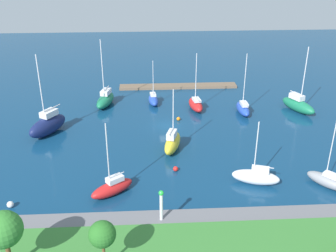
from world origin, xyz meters
TOP-DOWN VIEW (x-y plane):
  - water at (0.00, 0.00)m, footprint 160.00×160.00m
  - pier_dock at (-3.54, -19.80)m, footprint 25.46×2.76m
  - breakwater at (0.00, 26.65)m, footprint 60.38×3.28m
  - harbor_beacon at (2.07, 26.65)m, footprint 0.56×0.56m
  - park_tree_east at (7.57, 33.76)m, footprint 2.48×2.48m
  - park_tree_midwest at (16.24, 33.17)m, footprint 3.41×3.41m
  - sailboat_blue_lone_north at (-14.32, -4.66)m, footprint 2.17×6.06m
  - sailboat_red_lone_south at (7.92, 19.91)m, footprint 5.88×5.03m
  - sailboat_green_east_end at (-24.82, -5.16)m, footprint 5.45×7.97m
  - sailboat_navy_by_breakwater at (19.67, 2.01)m, footprint 6.35×8.01m
  - sailboat_gray_outer_mooring at (-19.67, 19.76)m, footprint 4.92×5.42m
  - sailboat_white_near_pier at (-10.62, 18.55)m, footprint 6.49×3.86m
  - sailboat_yellow_mid_basin at (-0.35, 8.93)m, footprint 3.71×6.49m
  - sailboat_blue_west_end at (2.10, -10.29)m, footprint 2.30×5.14m
  - sailboat_red_center_basin at (-5.82, -7.00)m, footprint 3.04×6.25m
  - sailboat_green_along_channel at (11.37, -10.05)m, footprint 4.13×7.69m
  - mooring_buoy_orange at (-2.17, -2.14)m, footprint 0.66×0.66m
  - mooring_buoy_red at (-0.38, 14.89)m, footprint 0.71×0.71m
  - mooring_buoy_white at (19.90, 21.99)m, footprint 0.81×0.81m

SIDE VIEW (x-z plane):
  - water at x=0.00m, z-range 0.00..0.00m
  - pier_dock at x=-3.54m, z-range 0.00..0.53m
  - mooring_buoy_orange at x=-2.17m, z-range 0.00..0.66m
  - mooring_buoy_red at x=-0.38m, z-range 0.00..0.71m
  - mooring_buoy_white at x=19.90m, z-range 0.00..0.81m
  - breakwater at x=0.00m, z-range 0.00..1.11m
  - sailboat_gray_outer_mooring at x=-19.67m, z-range -3.74..5.53m
  - sailboat_blue_west_end at x=2.10m, z-range -3.48..5.29m
  - sailboat_red_lone_south at x=7.92m, z-range -3.96..5.91m
  - sailboat_blue_lone_north at x=-14.32m, z-range -4.58..6.61m
  - sailboat_white_near_pier at x=-10.62m, z-range -3.38..5.47m
  - sailboat_red_center_basin at x=-5.82m, z-range -4.32..6.45m
  - sailboat_green_along_channel at x=11.37m, z-range -5.25..7.75m
  - sailboat_green_east_end at x=-24.82m, z-range -4.85..7.45m
  - sailboat_yellow_mid_basin at x=-0.35m, z-range -3.49..6.24m
  - sailboat_navy_by_breakwater at x=19.67m, z-range -5.07..8.40m
  - harbor_beacon at x=2.07m, z-range 1.40..5.13m
  - park_tree_east at x=7.57m, z-range 2.69..7.88m
  - park_tree_midwest at x=16.24m, z-range 2.68..8.79m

